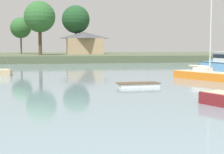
{
  "coord_description": "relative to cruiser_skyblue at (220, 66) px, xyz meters",
  "views": [
    {
      "loc": [
        -9.65,
        -9.76,
        3.51
      ],
      "look_at": [
        -3.99,
        20.96,
        0.69
      ],
      "focal_mm": 54.33,
      "sensor_mm": 36.0,
      "label": 1
    }
  ],
  "objects": [
    {
      "name": "far_shore_bank",
      "position": [
        -15.91,
        47.39,
        0.17
      ],
      "size": [
        192.28,
        50.13,
        1.53
      ],
      "primitive_type": "cube",
      "color": "#4C563D",
      "rests_on": "ground"
    },
    {
      "name": "shore_tree_far_right",
      "position": [
        -33.24,
        49.17,
        8.02
      ],
      "size": [
        5.68,
        5.68,
        9.95
      ],
      "color": "brown",
      "rests_on": "far_shore_bank"
    },
    {
      "name": "shore_tree_inland_a",
      "position": [
        -18.44,
        44.8,
        10.18
      ],
      "size": [
        7.5,
        7.5,
        13.02
      ],
      "color": "brown",
      "rests_on": "far_shore_bank"
    },
    {
      "name": "dinghy_white",
      "position": [
        -18.04,
        -19.34,
        -0.47
      ],
      "size": [
        3.73,
        1.82,
        0.53
      ],
      "color": "white",
      "rests_on": "ground"
    },
    {
      "name": "cottage_near_water",
      "position": [
        -16.37,
        42.68,
        3.93
      ],
      "size": [
        10.0,
        8.88,
        5.81
      ],
      "color": "tan",
      "rests_on": "far_shore_bank"
    },
    {
      "name": "shore_tree_center_right",
      "position": [
        -27.64,
        32.1,
        9.61
      ],
      "size": [
        7.09,
        7.09,
        12.29
      ],
      "color": "brown",
      "rests_on": "far_shore_bank"
    },
    {
      "name": "sailboat_orange",
      "position": [
        -9.26,
        -14.02,
        -0.36
      ],
      "size": [
        4.99,
        7.47,
        11.8
      ],
      "color": "orange",
      "rests_on": "ground"
    },
    {
      "name": "cruiser_skyblue",
      "position": [
        0.0,
        0.0,
        0.0
      ],
      "size": [
        4.61,
        9.04,
        5.27
      ],
      "color": "#669ECC",
      "rests_on": "ground"
    },
    {
      "name": "mooring_buoy_green",
      "position": [
        -7.1,
        -5.24,
        -0.51
      ],
      "size": [
        0.51,
        0.51,
        0.56
      ],
      "color": "#1E8C47",
      "rests_on": "ground"
    }
  ]
}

